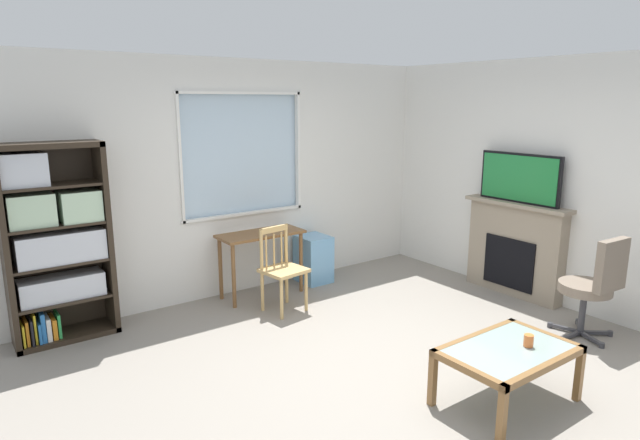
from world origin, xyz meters
TOP-DOWN VIEW (x-y plane):
  - ground at (0.00, 0.00)m, footprint 6.12×5.93m
  - wall_back_with_window at (-0.00, 2.46)m, footprint 5.12×0.15m
  - wall_right at (2.62, 0.00)m, footprint 0.12×5.13m
  - bookshelf at (-2.02, 2.22)m, footprint 0.90×0.38m
  - desk_under_window at (0.07, 2.11)m, footprint 0.97×0.42m
  - wooden_chair at (0.03, 1.60)m, footprint 0.47×0.45m
  - plastic_drawer_unit at (0.83, 2.16)m, footprint 0.35×0.40m
  - fireplace at (2.46, 0.46)m, footprint 0.26×1.26m
  - tv at (2.44, 0.46)m, footprint 0.06×0.98m
  - office_chair at (2.00, -0.71)m, footprint 0.57×0.58m
  - coffee_table at (0.41, -0.92)m, footprint 0.98×0.65m
  - sippy_cup at (0.55, -0.98)m, footprint 0.07×0.07m

SIDE VIEW (x-z plane):
  - ground at x=0.00m, z-range -0.02..0.00m
  - plastic_drawer_unit at x=0.83m, z-range 0.00..0.58m
  - coffee_table at x=0.41m, z-range 0.16..0.60m
  - wooden_chair at x=0.03m, z-range 0.01..0.91m
  - sippy_cup at x=0.55m, z-range 0.44..0.53m
  - fireplace at x=2.46m, z-range 0.00..1.09m
  - office_chair at x=2.00m, z-range 0.05..1.05m
  - desk_under_window at x=0.07m, z-range 0.24..0.99m
  - bookshelf at x=-2.02m, z-range 0.03..1.88m
  - wall_back_with_window at x=0.00m, z-range -0.04..2.62m
  - wall_right at x=2.62m, z-range 0.00..2.66m
  - tv at x=2.44m, z-range 1.09..1.64m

